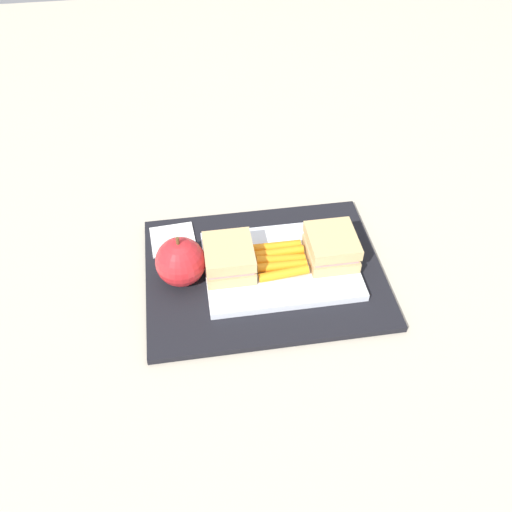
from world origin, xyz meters
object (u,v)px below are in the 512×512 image
object	(u,v)px
paper_napkin	(173,240)
apple	(180,260)
carrot_sticks_bundle	(280,259)
sandwich_half_right	(229,258)
food_tray	(280,265)
sandwich_half_left	(331,247)

from	to	relation	value
paper_napkin	apple	bearing A→B (deg)	97.25
carrot_sticks_bundle	sandwich_half_right	bearing A→B (deg)	-0.10
food_tray	sandwich_half_right	size ratio (longest dim) A/B	2.88
food_tray	sandwich_half_left	world-z (taller)	sandwich_half_left
food_tray	carrot_sticks_bundle	bearing A→B (deg)	107.85
sandwich_half_left	sandwich_half_right	xyz separation A→B (m)	(0.16, 0.00, 0.00)
sandwich_half_left	apple	xyz separation A→B (m)	(0.23, -0.00, 0.00)
sandwich_half_left	apple	world-z (taller)	apple
sandwich_half_right	apple	xyz separation A→B (m)	(0.07, -0.00, 0.00)
food_tray	sandwich_half_right	bearing A→B (deg)	0.00
sandwich_half_right	sandwich_half_left	bearing A→B (deg)	180.00
food_tray	carrot_sticks_bundle	xyz separation A→B (m)	(-0.00, 0.00, 0.01)
sandwich_half_left	sandwich_half_right	distance (m)	0.16
sandwich_half_left	food_tray	bearing A→B (deg)	0.00
sandwich_half_right	apple	bearing A→B (deg)	-2.41
apple	carrot_sticks_bundle	bearing A→B (deg)	178.80
food_tray	apple	distance (m)	0.15
sandwich_half_right	paper_napkin	size ratio (longest dim) A/B	1.14
apple	sandwich_half_right	bearing A→B (deg)	177.59
sandwich_half_left	paper_napkin	size ratio (longest dim) A/B	1.14
food_tray	paper_napkin	bearing A→B (deg)	-28.73
food_tray	carrot_sticks_bundle	distance (m)	0.01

